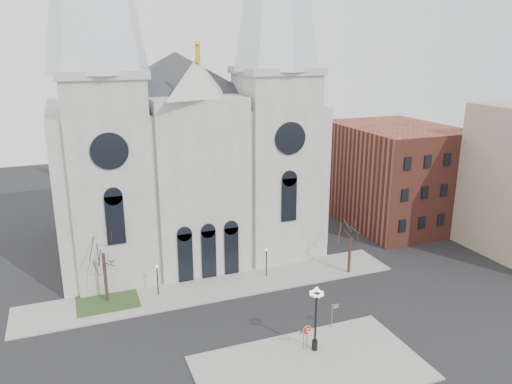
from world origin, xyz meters
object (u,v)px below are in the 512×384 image
object	(u,v)px
one_way_sign	(303,335)
street_name_sign	(333,314)
stop_sign	(307,332)
globe_lamp	(316,311)

from	to	relation	value
one_way_sign	street_name_sign	world-z (taller)	street_name_sign
stop_sign	street_name_sign	distance (m)	4.41
one_way_sign	street_name_sign	xyz separation A→B (m)	(3.91, 1.98, 0.08)
stop_sign	one_way_sign	xyz separation A→B (m)	(-0.15, 0.30, -0.36)
street_name_sign	globe_lamp	bearing A→B (deg)	-149.16
stop_sign	one_way_sign	distance (m)	0.49
one_way_sign	street_name_sign	size ratio (longest dim) A/B	0.80
street_name_sign	one_way_sign	bearing A→B (deg)	-161.13
globe_lamp	one_way_sign	xyz separation A→B (m)	(-0.82, 0.51, -2.33)
globe_lamp	one_way_sign	world-z (taller)	globe_lamp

